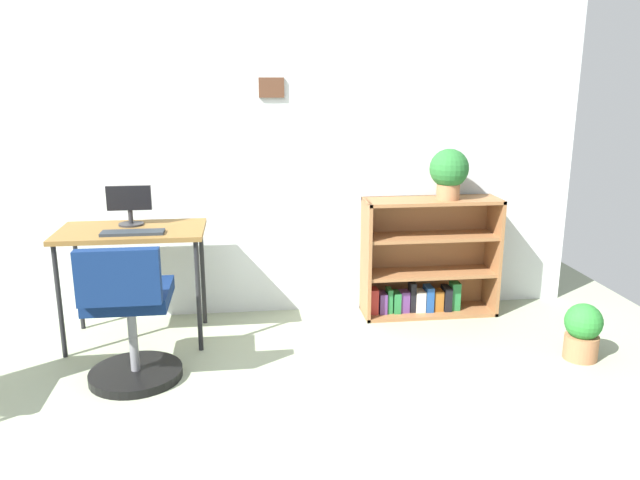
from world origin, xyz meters
name	(u,v)px	position (x,y,z in m)	size (l,w,h in m)	color
wall_back	(213,149)	(0.00, 2.15, 1.18)	(5.20, 0.12, 2.36)	silver
desk	(132,240)	(-0.51, 1.70, 0.67)	(0.90, 0.53, 0.74)	brown
monitor	(129,205)	(-0.52, 1.80, 0.88)	(0.28, 0.16, 0.26)	#262628
keyboard	(133,233)	(-0.47, 1.56, 0.75)	(0.37, 0.12, 0.02)	#23292F
office_chair	(130,321)	(-0.44, 1.08, 0.37)	(0.52, 0.55, 0.83)	black
bookshelf_low	(426,262)	(1.49, 1.96, 0.37)	(0.95, 0.30, 0.84)	#905E38
potted_plant_on_shelf	(449,171)	(1.60, 1.90, 1.04)	(0.27, 0.27, 0.35)	#9E6642
potted_plant_floor	(583,331)	(2.20, 1.06, 0.18)	(0.22, 0.22, 0.35)	#9E6642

